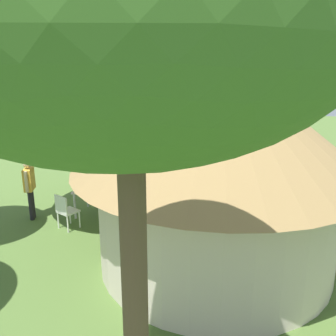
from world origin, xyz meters
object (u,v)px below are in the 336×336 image
object	(u,v)px
standing_watcher	(247,144)
striped_lounge_chair	(197,180)
shade_umbrella	(97,111)
zebra_by_umbrella	(314,169)
zebra_nearest_camera	(124,155)
patio_chair_near_hut	(65,210)
acacia_tree_far_lawn	(127,26)
patio_chair_west_end	(135,186)
guest_beside_umbrella	(29,184)
thatched_hut	(217,157)
patio_dining_table	(101,191)
guest_behind_table	(166,190)

from	to	relation	value
standing_watcher	striped_lounge_chair	world-z (taller)	standing_watcher
shade_umbrella	zebra_by_umbrella	distance (m)	6.39
striped_lounge_chair	zebra_nearest_camera	distance (m)	2.54
patio_chair_near_hut	zebra_by_umbrella	xyz separation A→B (m)	(-6.02, -3.65, 0.46)
acacia_tree_far_lawn	patio_chair_west_end	bearing A→B (deg)	-69.22
patio_chair_west_end	guest_beside_umbrella	distance (m)	2.89
striped_lounge_chair	acacia_tree_far_lawn	size ratio (longest dim) A/B	0.18
thatched_hut	zebra_nearest_camera	size ratio (longest dim) A/B	3.05
patio_dining_table	patio_chair_near_hut	distance (m)	1.19
patio_chair_near_hut	thatched_hut	bearing A→B (deg)	14.79
patio_chair_near_hut	zebra_nearest_camera	distance (m)	3.65
shade_umbrella	zebra_nearest_camera	xyz separation A→B (m)	(0.35, -2.52, -1.81)
standing_watcher	zebra_by_umbrella	size ratio (longest dim) A/B	0.79
patio_dining_table	striped_lounge_chair	bearing A→B (deg)	-126.16
thatched_hut	acacia_tree_far_lawn	size ratio (longest dim) A/B	1.08
shade_umbrella	striped_lounge_chair	distance (m)	4.32
guest_behind_table	patio_chair_near_hut	bearing A→B (deg)	167.06
shade_umbrella	guest_beside_umbrella	xyz separation A→B (m)	(1.64, 0.77, -1.85)
patio_dining_table	patio_chair_west_end	xyz separation A→B (m)	(-0.57, -1.04, -0.14)
guest_behind_table	zebra_nearest_camera	size ratio (longest dim) A/B	0.91
acacia_tree_far_lawn	zebra_nearest_camera	bearing A→B (deg)	-67.19
patio_chair_west_end	acacia_tree_far_lawn	bearing A→B (deg)	139.73
guest_behind_table	striped_lounge_chair	bearing A→B (deg)	57.01
patio_dining_table	standing_watcher	size ratio (longest dim) A/B	0.80
zebra_by_umbrella	standing_watcher	bearing A→B (deg)	26.01
patio_chair_west_end	standing_watcher	bearing A→B (deg)	-96.34
patio_chair_west_end	zebra_nearest_camera	bearing A→B (deg)	-29.07
guest_behind_table	zebra_nearest_camera	xyz separation A→B (m)	(2.25, -2.88, 0.00)
thatched_hut	acacia_tree_far_lawn	world-z (taller)	acacia_tree_far_lawn
patio_dining_table	thatched_hut	bearing A→B (deg)	153.96
guest_beside_umbrella	zebra_by_umbrella	bearing A→B (deg)	93.46
standing_watcher	patio_dining_table	bearing A→B (deg)	96.57
standing_watcher	zebra_nearest_camera	distance (m)	4.58
guest_beside_umbrella	guest_behind_table	bearing A→B (deg)	75.26
guest_behind_table	standing_watcher	distance (m)	5.66
guest_beside_umbrella	patio_chair_west_end	bearing A→B (deg)	107.81
shade_umbrella	patio_dining_table	xyz separation A→B (m)	(-0.00, 0.00, -2.16)
guest_beside_umbrella	guest_behind_table	world-z (taller)	guest_behind_table
patio_dining_table	patio_chair_west_end	distance (m)	1.19
zebra_nearest_camera	patio_chair_near_hut	bearing A→B (deg)	-142.63
patio_chair_near_hut	striped_lounge_chair	bearing A→B (deg)	79.96
thatched_hut	shade_umbrella	bearing A→B (deg)	-26.04
guest_behind_table	striped_lounge_chair	distance (m)	3.26
shade_umbrella	zebra_nearest_camera	bearing A→B (deg)	-82.02
patio_dining_table	guest_behind_table	xyz separation A→B (m)	(-1.90, 0.36, 0.36)
shade_umbrella	thatched_hut	bearing A→B (deg)	153.96
patio_dining_table	zebra_by_umbrella	distance (m)	6.13
shade_umbrella	acacia_tree_far_lawn	distance (m)	7.30
thatched_hut	patio_dining_table	xyz separation A→B (m)	(3.31, -1.62, -1.62)
patio_dining_table	guest_beside_umbrella	bearing A→B (deg)	24.96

